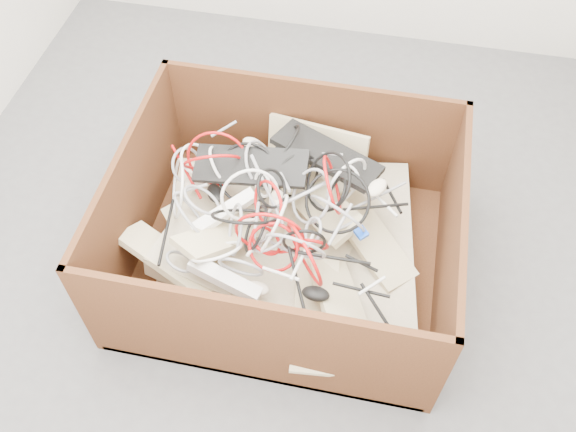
% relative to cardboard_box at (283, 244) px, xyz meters
% --- Properties ---
extents(ground, '(3.00, 3.00, 0.00)m').
position_rel_cardboard_box_xyz_m(ground, '(-0.08, 0.13, -0.14)').
color(ground, '#4D4D4F').
rests_on(ground, ground).
extents(cardboard_box, '(1.26, 1.05, 0.57)m').
position_rel_cardboard_box_xyz_m(cardboard_box, '(0.00, 0.00, 0.00)').
color(cardboard_box, '#371B0D').
rests_on(cardboard_box, ground).
extents(keyboard_pile, '(1.17, 1.05, 0.40)m').
position_rel_cardboard_box_xyz_m(keyboard_pile, '(0.01, 0.02, 0.14)').
color(keyboard_pile, '#C6AF8C').
rests_on(keyboard_pile, cardboard_box).
extents(mice_scatter, '(0.82, 0.67, 0.18)m').
position_rel_cardboard_box_xyz_m(mice_scatter, '(-0.01, 0.02, 0.21)').
color(mice_scatter, beige).
rests_on(mice_scatter, keyboard_pile).
extents(power_strip_left, '(0.23, 0.21, 0.11)m').
position_rel_cardboard_box_xyz_m(power_strip_left, '(-0.21, -0.05, 0.21)').
color(power_strip_left, white).
rests_on(power_strip_left, keyboard_pile).
extents(power_strip_right, '(0.28, 0.12, 0.09)m').
position_rel_cardboard_box_xyz_m(power_strip_right, '(-0.14, -0.31, 0.18)').
color(power_strip_right, white).
rests_on(power_strip_right, keyboard_pile).
extents(vga_plug, '(0.06, 0.06, 0.03)m').
position_rel_cardboard_box_xyz_m(vga_plug, '(0.30, -0.04, 0.22)').
color(vga_plug, blue).
rests_on(vga_plug, keyboard_pile).
extents(cable_tangle, '(0.96, 0.86, 0.41)m').
position_rel_cardboard_box_xyz_m(cable_tangle, '(-0.04, -0.02, 0.28)').
color(cable_tangle, gray).
rests_on(cable_tangle, keyboard_pile).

